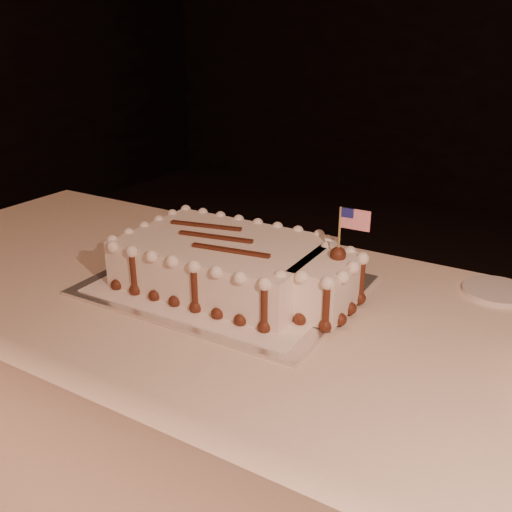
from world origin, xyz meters
The scene contains 5 objects.
banquet_table centered at (0.00, 0.60, 0.38)m, with size 2.40×0.80×0.75m, color beige.
cake_board centered at (-0.30, 0.64, 0.75)m, with size 0.55×0.41×0.01m, color silver.
doily centered at (-0.30, 0.64, 0.76)m, with size 0.49×0.37×0.00m, color white.
sheet_cake centered at (-0.27, 0.64, 0.81)m, with size 0.52×0.31×0.21m.
side_plate centered at (0.21, 0.91, 0.76)m, with size 0.14×0.14×0.01m, color silver.
Camera 1 is at (0.33, -0.28, 1.28)m, focal length 40.00 mm.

